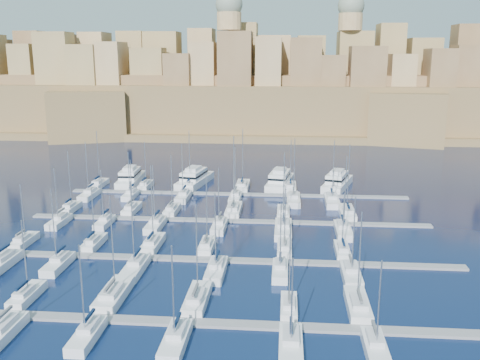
# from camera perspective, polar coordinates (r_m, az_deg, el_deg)

# --- Properties ---
(ground) EXTENTS (600.00, 600.00, 0.00)m
(ground) POSITION_cam_1_polar(r_m,az_deg,el_deg) (103.27, -1.99, -6.14)
(ground) COLOR black
(ground) RESTS_ON ground
(pontoon_near) EXTENTS (84.00, 2.00, 0.40)m
(pontoon_near) POSITION_cam_1_polar(r_m,az_deg,el_deg) (72.33, -5.32, -14.91)
(pontoon_near) COLOR slate
(pontoon_near) RESTS_ON ground
(pontoon_mid_near) EXTENTS (84.00, 2.00, 0.40)m
(pontoon_mid_near) POSITION_cam_1_polar(r_m,az_deg,el_deg) (92.05, -2.89, -8.49)
(pontoon_mid_near) COLOR slate
(pontoon_mid_near) RESTS_ON ground
(pontoon_mid_far) EXTENTS (84.00, 2.00, 0.40)m
(pontoon_mid_far) POSITION_cam_1_polar(r_m,az_deg,el_deg) (112.62, -1.38, -4.36)
(pontoon_mid_far) COLOR slate
(pontoon_mid_far) RESTS_ON ground
(pontoon_far) EXTENTS (84.00, 2.00, 0.40)m
(pontoon_far) POSITION_cam_1_polar(r_m,az_deg,el_deg) (133.65, -0.35, -1.52)
(pontoon_far) COLOR slate
(pontoon_far) RESTS_ON ground
(sailboat_1) EXTENTS (2.45, 8.15, 12.08)m
(sailboat_1) POSITION_cam_1_polar(r_m,az_deg,el_deg) (83.86, -21.80, -11.34)
(sailboat_1) COLOR white
(sailboat_1) RESTS_ON ground
(sailboat_2) EXTENTS (3.21, 10.69, 15.47)m
(sailboat_2) POSITION_cam_1_polar(r_m,az_deg,el_deg) (80.32, -13.32, -11.78)
(sailboat_2) COLOR white
(sailboat_2) RESTS_ON ground
(sailboat_3) EXTENTS (2.93, 9.76, 14.67)m
(sailboat_3) POSITION_cam_1_polar(r_m,az_deg,el_deg) (77.14, -4.60, -12.54)
(sailboat_3) COLOR white
(sailboat_3) RESTS_ON ground
(sailboat_4) EXTENTS (2.23, 7.45, 12.72)m
(sailboat_4) POSITION_cam_1_polar(r_m,az_deg,el_deg) (75.21, 5.23, -13.29)
(sailboat_4) COLOR white
(sailboat_4) RESTS_ON ground
(sailboat_5) EXTENTS (2.95, 9.83, 14.21)m
(sailboat_5) POSITION_cam_1_polar(r_m,az_deg,el_deg) (76.94, 12.45, -12.91)
(sailboat_5) COLOR white
(sailboat_5) RESTS_ON ground
(sailboat_8) EXTENTS (2.51, 8.36, 12.89)m
(sailboat_8) POSITION_cam_1_polar(r_m,az_deg,el_deg) (70.80, -16.01, -15.58)
(sailboat_8) COLOR white
(sailboat_8) RESTS_ON ground
(sailboat_9) EXTENTS (2.70, 9.01, 13.27)m
(sailboat_9) POSITION_cam_1_polar(r_m,az_deg,el_deg) (67.59, -6.89, -16.59)
(sailboat_9) COLOR white
(sailboat_9) RESTS_ON ground
(sailboat_10) EXTENTS (2.79, 9.29, 12.31)m
(sailboat_10) POSITION_cam_1_polar(r_m,az_deg,el_deg) (66.28, 5.43, -17.21)
(sailboat_10) COLOR white
(sailboat_10) RESTS_ON ground
(sailboat_11) EXTENTS (2.51, 8.36, 12.13)m
(sailboat_11) POSITION_cam_1_polar(r_m,az_deg,el_deg) (67.57, 14.24, -16.96)
(sailboat_11) COLOR white
(sailboat_11) RESTS_ON ground
(sailboat_12) EXTENTS (2.37, 7.91, 11.60)m
(sailboat_12) POSITION_cam_1_polar(r_m,az_deg,el_deg) (106.88, -22.04, -6.06)
(sailboat_12) COLOR white
(sailboat_12) RESTS_ON ground
(sailboat_13) EXTENTS (2.49, 8.29, 11.32)m
(sailboat_13) POSITION_cam_1_polar(r_m,az_deg,el_deg) (101.85, -15.33, -6.48)
(sailboat_13) COLOR white
(sailboat_13) RESTS_ON ground
(sailboat_14) EXTENTS (2.77, 9.23, 15.51)m
(sailboat_14) POSITION_cam_1_polar(r_m,az_deg,el_deg) (99.09, -9.29, -6.70)
(sailboat_14) COLOR white
(sailboat_14) RESTS_ON ground
(sailboat_15) EXTENTS (2.50, 8.35, 13.45)m
(sailboat_15) POSITION_cam_1_polar(r_m,az_deg,el_deg) (96.79, -3.56, -7.05)
(sailboat_15) COLOR white
(sailboat_15) RESTS_ON ground
(sailboat_16) EXTENTS (2.49, 8.30, 11.80)m
(sailboat_16) POSITION_cam_1_polar(r_m,az_deg,el_deg) (95.80, 4.76, -7.30)
(sailboat_16) COLOR white
(sailboat_16) RESTS_ON ground
(sailboat_17) EXTENTS (2.40, 8.01, 11.25)m
(sailboat_17) POSITION_cam_1_polar(r_m,az_deg,el_deg) (96.22, 10.85, -7.41)
(sailboat_17) COLOR white
(sailboat_17) RESTS_ON ground
(sailboat_19) EXTENTS (2.61, 8.71, 13.91)m
(sailboat_19) POSITION_cam_1_polar(r_m,az_deg,el_deg) (93.78, -18.81, -8.44)
(sailboat_19) COLOR white
(sailboat_19) RESTS_ON ground
(sailboat_20) EXTENTS (2.82, 9.40, 15.46)m
(sailboat_20) POSITION_cam_1_polar(r_m,az_deg,el_deg) (89.15, -11.09, -9.09)
(sailboat_20) COLOR white
(sailboat_20) RESTS_ON ground
(sailboat_21) EXTENTS (2.83, 9.42, 13.84)m
(sailboat_21) POSITION_cam_1_polar(r_m,az_deg,el_deg) (86.56, -2.55, -9.55)
(sailboat_21) COLOR white
(sailboat_21) RESTS_ON ground
(sailboat_22) EXTENTS (2.43, 8.11, 12.33)m
(sailboat_22) POSITION_cam_1_polar(r_m,az_deg,el_deg) (86.50, 4.29, -9.61)
(sailboat_22) COLOR white
(sailboat_22) RESTS_ON ground
(sailboat_23) EXTENTS (2.77, 9.23, 13.79)m
(sailboat_23) POSITION_cam_1_polar(r_m,az_deg,el_deg) (86.65, 11.76, -9.81)
(sailboat_23) COLOR white
(sailboat_23) RESTS_ON ground
(sailboat_24) EXTENTS (2.39, 7.96, 13.88)m
(sailboat_24) POSITION_cam_1_polar(r_m,az_deg,el_deg) (125.92, -17.61, -2.83)
(sailboat_24) COLOR white
(sailboat_24) RESTS_ON ground
(sailboat_25) EXTENTS (2.56, 8.53, 12.11)m
(sailboat_25) POSITION_cam_1_polar(r_m,az_deg,el_deg) (121.59, -11.49, -3.04)
(sailboat_25) COLOR white
(sailboat_25) RESTS_ON ground
(sailboat_26) EXTENTS (2.51, 8.36, 13.27)m
(sailboat_26) POSITION_cam_1_polar(r_m,az_deg,el_deg) (119.28, -7.27, -3.19)
(sailboat_26) COLOR white
(sailboat_26) RESTS_ON ground
(sailboat_27) EXTENTS (3.13, 10.43, 17.48)m
(sailboat_27) POSITION_cam_1_polar(r_m,az_deg,el_deg) (118.17, -0.69, -3.21)
(sailboat_27) COLOR white
(sailboat_27) RESTS_ON ground
(sailboat_28) EXTENTS (2.65, 8.82, 13.75)m
(sailboat_28) POSITION_cam_1_polar(r_m,az_deg,el_deg) (116.90, 4.64, -3.46)
(sailboat_28) COLOR white
(sailboat_28) RESTS_ON ground
(sailboat_29) EXTENTS (3.15, 10.49, 16.00)m
(sailboat_29) POSITION_cam_1_polar(r_m,az_deg,el_deg) (118.46, 11.35, -3.44)
(sailboat_29) COLOR white
(sailboat_29) RESTS_ON ground
(sailboat_30) EXTENTS (2.52, 8.39, 12.35)m
(sailboat_30) POSITION_cam_1_polar(r_m,az_deg,el_deg) (116.55, -18.73, -4.20)
(sailboat_30) COLOR white
(sailboat_30) RESTS_ON ground
(sailboat_31) EXTENTS (2.33, 7.78, 12.12)m
(sailboat_31) POSITION_cam_1_polar(r_m,az_deg,el_deg) (113.39, -14.25, -4.38)
(sailboat_31) COLOR white
(sailboat_31) RESTS_ON ground
(sailboat_32) EXTENTS (2.80, 9.32, 13.49)m
(sailboat_32) POSITION_cam_1_polar(r_m,az_deg,el_deg) (109.65, -8.99, -4.72)
(sailboat_32) COLOR white
(sailboat_32) RESTS_ON ground
(sailboat_33) EXTENTS (2.61, 8.70, 13.01)m
(sailboat_33) POSITION_cam_1_polar(r_m,az_deg,el_deg) (107.63, -2.22, -4.92)
(sailboat_33) COLOR white
(sailboat_33) RESTS_ON ground
(sailboat_34) EXTENTS (3.27, 10.90, 16.50)m
(sailboat_34) POSITION_cam_1_polar(r_m,az_deg,el_deg) (105.80, 4.63, -5.25)
(sailboat_34) COLOR white
(sailboat_34) RESTS_ON ground
(sailboat_35) EXTENTS (2.99, 9.96, 15.86)m
(sailboat_35) POSITION_cam_1_polar(r_m,az_deg,el_deg) (106.88, 10.94, -5.27)
(sailboat_35) COLOR white
(sailboat_35) RESTS_ON ground
(sailboat_36) EXTENTS (2.70, 9.02, 15.08)m
(sailboat_36) POSITION_cam_1_polar(r_m,az_deg,el_deg) (146.71, -14.82, -0.40)
(sailboat_36) COLOR white
(sailboat_36) RESTS_ON ground
(sailboat_37) EXTENTS (2.50, 8.32, 12.52)m
(sailboat_37) POSITION_cam_1_polar(r_m,az_deg,el_deg) (142.62, -10.03, -0.56)
(sailboat_37) COLOR white
(sailboat_37) RESTS_ON ground
(sailboat_38) EXTENTS (2.68, 8.93, 15.56)m
(sailboat_38) POSITION_cam_1_polar(r_m,az_deg,el_deg) (140.37, -5.38, -0.62)
(sailboat_38) COLOR white
(sailboat_38) RESTS_ON ground
(sailboat_39) EXTENTS (3.24, 10.80, 15.99)m
(sailboat_39) POSITION_cam_1_polar(r_m,az_deg,el_deg) (139.48, 0.26, -0.64)
(sailboat_39) COLOR white
(sailboat_39) RESTS_ON ground
(sailboat_40) EXTENTS (2.96, 9.88, 13.27)m
(sailboat_40) POSITION_cam_1_polar(r_m,az_deg,el_deg) (138.63, 5.37, -0.80)
(sailboat_40) COLOR white
(sailboat_40) RESTS_ON ground
(sailboat_41) EXTENTS (2.48, 8.25, 13.49)m
(sailboat_41) POSITION_cam_1_polar(r_m,az_deg,el_deg) (138.39, 9.86, -0.97)
(sailboat_41) COLOR white
(sailboat_41) RESTS_ON ground
(sailboat_42) EXTENTS (2.77, 9.24, 14.24)m
(sailboat_42) POSITION_cam_1_polar(r_m,az_deg,el_deg) (136.31, -15.77, -1.50)
(sailboat_42) COLOR white
(sailboat_42) RESTS_ON ground
(sailboat_43) EXTENTS (2.41, 8.02, 11.76)m
(sailboat_43) POSITION_cam_1_polar(r_m,az_deg,el_deg) (133.65, -11.60, -1.57)
(sailboat_43) COLOR white
(sailboat_43) RESTS_ON ground
(sailboat_44) EXTENTS (2.72, 9.08, 14.01)m
(sailboat_44) POSITION_cam_1_polar(r_m,az_deg,el_deg) (130.05, -6.06, -1.76)
(sailboat_44) COLOR white
(sailboat_44) RESTS_ON ground
(sailboat_45) EXTENTS (2.63, 8.77, 13.40)m
(sailboat_45) POSITION_cam_1_polar(r_m,az_deg,el_deg) (128.43, -0.51, -1.89)
(sailboat_45) COLOR white
(sailboat_45) RESTS_ON ground
(sailboat_46) EXTENTS (3.11, 10.37, 15.71)m
(sailboat_46) POSITION_cam_1_polar(r_m,az_deg,el_deg) (127.14, 5.72, -2.09)
(sailboat_46) COLOR white
(sailboat_46) RESTS_ON ground
(sailboat_47) EXTENTS (3.18, 10.59, 14.88)m
(sailboat_47) POSITION_cam_1_polar(r_m,az_deg,el_deg) (127.50, 9.77, -2.18)
(sailboat_47) COLOR white
(sailboat_47) RESTS_ON ground
(motor_yacht_a) EXTENTS (5.75, 16.54, 5.25)m
(motor_yacht_a) POSITION_cam_1_polar(r_m,az_deg,el_deg) (147.81, -11.60, 0.26)
(motor_yacht_a) COLOR white
(motor_yacht_a) RESTS_ON ground
(motor_yacht_b) EXTENTS (8.31, 18.34, 5.25)m
(motor_yacht_b) POSITION_cam_1_polar(r_m,az_deg,el_deg) (144.51, -4.88, 0.19)
(motor_yacht_b) COLOR white
(motor_yacht_b) RESTS_ON ground
(motor_yacht_c) EXTENTS (7.66, 17.96, 5.25)m
(motor_yacht_c) POSITION_cam_1_polar(r_m,az_deg,el_deg) (142.32, 4.27, -0.01)
(motor_yacht_c) COLOR white
(motor_yacht_c) RESTS_ON ground
(motor_yacht_d) EXTENTS (9.73, 17.43, 5.25)m
(motor_yacht_d) POSITION_cam_1_polar(r_m,az_deg,el_deg) (142.67, 10.33, -0.15)
(motor_yacht_d) COLOR white
(motor_yacht_d) RESTS_ON ground
(fortified_city) EXTENTS (460.00, 108.95, 59.52)m
(fortified_city) POSITION_cam_1_polar(r_m,az_deg,el_deg) (252.99, 2.20, 8.81)
(fortified_city) COLOR brown
(fortified_city) RESTS_ON ground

